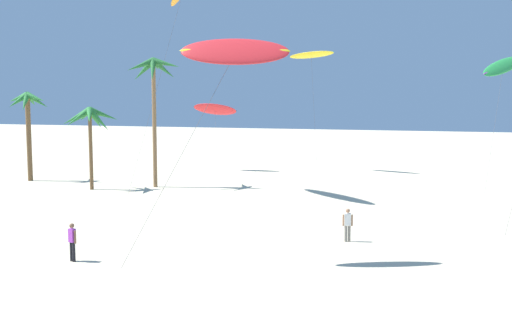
{
  "coord_description": "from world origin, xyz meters",
  "views": [
    {
      "loc": [
        7.33,
        -1.89,
        6.71
      ],
      "look_at": [
        -1.74,
        21.02,
        4.16
      ],
      "focal_mm": 41.14,
      "sensor_mm": 36.0,
      "label": 1
    }
  ],
  "objects_px": {
    "flying_kite_5": "(215,109)",
    "person_foreground_walker": "(72,240)",
    "flying_kite_2": "(235,52)",
    "person_mid_field": "(348,224)",
    "palm_tree_1": "(90,120)",
    "flying_kite_3": "(311,55)",
    "palm_tree_0": "(28,110)",
    "flying_kite_6": "(503,66)",
    "palm_tree_2": "(154,79)"
  },
  "relations": [
    {
      "from": "flying_kite_5",
      "to": "person_foreground_walker",
      "type": "relative_size",
      "value": 4.33
    },
    {
      "from": "flying_kite_2",
      "to": "person_mid_field",
      "type": "distance_m",
      "value": 10.25
    },
    {
      "from": "palm_tree_1",
      "to": "flying_kite_3",
      "type": "distance_m",
      "value": 23.28
    },
    {
      "from": "flying_kite_2",
      "to": "flying_kite_3",
      "type": "height_order",
      "value": "flying_kite_3"
    },
    {
      "from": "flying_kite_3",
      "to": "palm_tree_0",
      "type": "bearing_deg",
      "value": -141.77
    },
    {
      "from": "flying_kite_2",
      "to": "flying_kite_3",
      "type": "distance_m",
      "value": 34.74
    },
    {
      "from": "flying_kite_6",
      "to": "person_mid_field",
      "type": "height_order",
      "value": "flying_kite_6"
    },
    {
      "from": "palm_tree_2",
      "to": "flying_kite_3",
      "type": "distance_m",
      "value": 17.97
    },
    {
      "from": "palm_tree_1",
      "to": "person_mid_field",
      "type": "bearing_deg",
      "value": -23.67
    },
    {
      "from": "person_foreground_walker",
      "to": "person_mid_field",
      "type": "bearing_deg",
      "value": 37.99
    },
    {
      "from": "palm_tree_1",
      "to": "person_mid_field",
      "type": "xyz_separation_m",
      "value": [
        22.72,
        -9.96,
        -4.56
      ]
    },
    {
      "from": "palm_tree_0",
      "to": "flying_kite_3",
      "type": "height_order",
      "value": "flying_kite_3"
    },
    {
      "from": "palm_tree_0",
      "to": "flying_kite_5",
      "type": "xyz_separation_m",
      "value": [
        11.59,
        13.33,
        0.02
      ]
    },
    {
      "from": "flying_kite_6",
      "to": "person_mid_field",
      "type": "bearing_deg",
      "value": -106.56
    },
    {
      "from": "flying_kite_5",
      "to": "person_foreground_walker",
      "type": "height_order",
      "value": "flying_kite_5"
    },
    {
      "from": "palm_tree_0",
      "to": "person_foreground_walker",
      "type": "relative_size",
      "value": 4.69
    },
    {
      "from": "flying_kite_2",
      "to": "flying_kite_6",
      "type": "bearing_deg",
      "value": 69.79
    },
    {
      "from": "flying_kite_3",
      "to": "person_mid_field",
      "type": "relative_size",
      "value": 7.33
    },
    {
      "from": "palm_tree_0",
      "to": "flying_kite_5",
      "type": "distance_m",
      "value": 17.67
    },
    {
      "from": "palm_tree_0",
      "to": "flying_kite_5",
      "type": "relative_size",
      "value": 1.09
    },
    {
      "from": "palm_tree_0",
      "to": "person_mid_field",
      "type": "height_order",
      "value": "palm_tree_0"
    },
    {
      "from": "flying_kite_3",
      "to": "palm_tree_1",
      "type": "bearing_deg",
      "value": -123.5
    },
    {
      "from": "flying_kite_3",
      "to": "flying_kite_5",
      "type": "xyz_separation_m",
      "value": [
        -9.14,
        -3.0,
        -5.35
      ]
    },
    {
      "from": "person_mid_field",
      "to": "palm_tree_0",
      "type": "bearing_deg",
      "value": 158.28
    },
    {
      "from": "flying_kite_5",
      "to": "flying_kite_6",
      "type": "bearing_deg",
      "value": -3.48
    },
    {
      "from": "palm_tree_0",
      "to": "palm_tree_1",
      "type": "height_order",
      "value": "palm_tree_0"
    },
    {
      "from": "flying_kite_3",
      "to": "person_foreground_walker",
      "type": "height_order",
      "value": "flying_kite_3"
    },
    {
      "from": "flying_kite_2",
      "to": "person_foreground_walker",
      "type": "bearing_deg",
      "value": -157.97
    },
    {
      "from": "flying_kite_2",
      "to": "person_mid_field",
      "type": "relative_size",
      "value": 5.83
    },
    {
      "from": "person_foreground_walker",
      "to": "flying_kite_5",
      "type": "bearing_deg",
      "value": 105.5
    },
    {
      "from": "palm_tree_0",
      "to": "palm_tree_1",
      "type": "xyz_separation_m",
      "value": [
        8.33,
        -2.41,
        -0.72
      ]
    },
    {
      "from": "flying_kite_2",
      "to": "person_mid_field",
      "type": "height_order",
      "value": "flying_kite_2"
    },
    {
      "from": "person_foreground_walker",
      "to": "palm_tree_2",
      "type": "bearing_deg",
      "value": 112.41
    },
    {
      "from": "palm_tree_1",
      "to": "palm_tree_0",
      "type": "bearing_deg",
      "value": 163.88
    },
    {
      "from": "flying_kite_3",
      "to": "person_foreground_walker",
      "type": "distance_m",
      "value": 38.12
    },
    {
      "from": "palm_tree_2",
      "to": "flying_kite_6",
      "type": "distance_m",
      "value": 28.2
    },
    {
      "from": "palm_tree_0",
      "to": "palm_tree_2",
      "type": "distance_m",
      "value": 12.52
    },
    {
      "from": "palm_tree_2",
      "to": "flying_kite_6",
      "type": "bearing_deg",
      "value": 22.89
    },
    {
      "from": "flying_kite_5",
      "to": "person_mid_field",
      "type": "relative_size",
      "value": 4.38
    },
    {
      "from": "palm_tree_2",
      "to": "flying_kite_5",
      "type": "bearing_deg",
      "value": 92.96
    },
    {
      "from": "palm_tree_2",
      "to": "person_foreground_walker",
      "type": "xyz_separation_m",
      "value": [
        8.67,
        -21.03,
        -7.8
      ]
    },
    {
      "from": "flying_kite_2",
      "to": "person_foreground_walker",
      "type": "xyz_separation_m",
      "value": [
        -6.48,
        -2.62,
        -7.97
      ]
    },
    {
      "from": "palm_tree_2",
      "to": "person_foreground_walker",
      "type": "relative_size",
      "value": 6.28
    },
    {
      "from": "flying_kite_3",
      "to": "flying_kite_6",
      "type": "xyz_separation_m",
      "value": [
        17.48,
        -4.62,
        -1.78
      ]
    },
    {
      "from": "palm_tree_1",
      "to": "flying_kite_5",
      "type": "distance_m",
      "value": 16.09
    },
    {
      "from": "flying_kite_2",
      "to": "palm_tree_1",
      "type": "bearing_deg",
      "value": 141.35
    },
    {
      "from": "palm_tree_2",
      "to": "person_mid_field",
      "type": "bearing_deg",
      "value": -34.9
    },
    {
      "from": "flying_kite_6",
      "to": "palm_tree_0",
      "type": "bearing_deg",
      "value": -162.96
    },
    {
      "from": "flying_kite_2",
      "to": "person_foreground_walker",
      "type": "distance_m",
      "value": 10.6
    },
    {
      "from": "flying_kite_5",
      "to": "palm_tree_1",
      "type": "bearing_deg",
      "value": -101.72
    }
  ]
}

